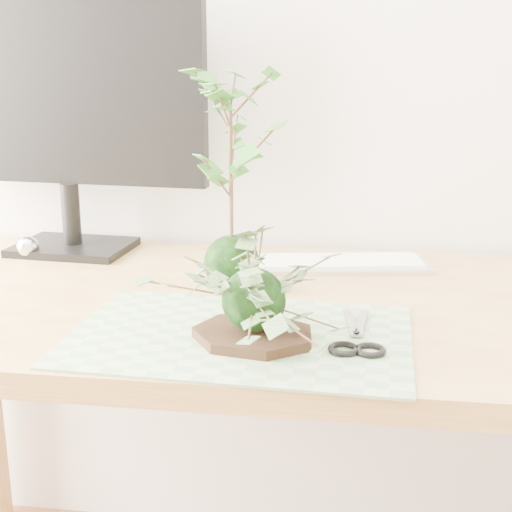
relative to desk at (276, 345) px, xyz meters
name	(u,v)px	position (x,y,z in m)	size (l,w,h in m)	color
desk	(276,345)	(0.00, 0.00, 0.00)	(1.60, 0.70, 0.74)	tan
cutting_mat	(240,335)	(-0.03, -0.18, 0.09)	(0.50, 0.34, 0.00)	#6B9A68
stone_dish	(254,335)	(-0.01, -0.20, 0.10)	(0.19, 0.19, 0.01)	black
ivy_kokedama	(254,271)	(-0.01, -0.20, 0.20)	(0.31, 0.31, 0.19)	black
maple_kokedama	(230,126)	(-0.08, 0.04, 0.38)	(0.28, 0.28, 0.42)	black
keyboard	(322,264)	(0.07, 0.20, 0.10)	(0.43, 0.19, 0.02)	#BCBCBF
monitor	(65,107)	(-0.47, 0.26, 0.39)	(0.60, 0.19, 0.53)	black
foil_ball	(28,247)	(-0.54, 0.19, 0.11)	(0.05, 0.05, 0.05)	silver
scissors	(356,343)	(0.14, -0.20, 0.10)	(0.08, 0.19, 0.01)	gray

